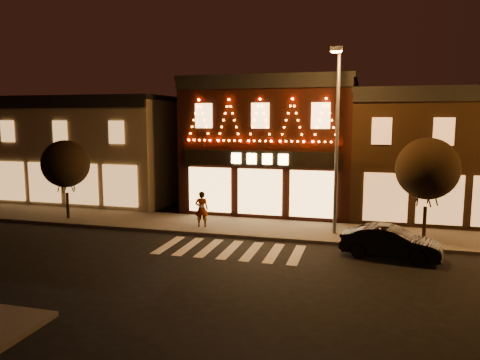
% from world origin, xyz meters
% --- Properties ---
extents(ground, '(120.00, 120.00, 0.00)m').
position_xyz_m(ground, '(0.00, 0.00, 0.00)').
color(ground, black).
rests_on(ground, ground).
extents(sidewalk_far, '(44.00, 4.00, 0.15)m').
position_xyz_m(sidewalk_far, '(2.00, 8.00, 0.07)').
color(sidewalk_far, '#47423D').
rests_on(sidewalk_far, ground).
extents(building_left, '(12.20, 8.28, 7.30)m').
position_xyz_m(building_left, '(-13.00, 13.99, 3.66)').
color(building_left, '#7B7157').
rests_on(building_left, ground).
extents(building_pulp, '(10.20, 8.34, 8.30)m').
position_xyz_m(building_pulp, '(0.00, 13.98, 4.16)').
color(building_pulp, black).
rests_on(building_pulp, ground).
extents(building_right_a, '(9.20, 8.28, 7.50)m').
position_xyz_m(building_right_a, '(9.50, 13.99, 3.76)').
color(building_right_a, '#321F11').
rests_on(building_right_a, ground).
extents(streetlamp_mid, '(0.56, 2.03, 8.91)m').
position_xyz_m(streetlamp_mid, '(4.35, 7.47, 5.38)').
color(streetlamp_mid, '#59595E').
rests_on(streetlamp_mid, sidewalk_far).
extents(tree_left, '(2.68, 2.68, 4.49)m').
position_xyz_m(tree_left, '(-10.69, 7.19, 3.29)').
color(tree_left, black).
rests_on(tree_left, sidewalk_far).
extents(tree_right, '(2.89, 2.89, 4.83)m').
position_xyz_m(tree_right, '(8.54, 7.59, 3.53)').
color(tree_right, black).
rests_on(tree_right, sidewalk_far).
extents(dark_sedan, '(4.27, 2.17, 1.34)m').
position_xyz_m(dark_sedan, '(6.88, 4.65, 0.67)').
color(dark_sedan, black).
rests_on(dark_sedan, ground).
extents(pedestrian, '(0.79, 0.62, 1.90)m').
position_xyz_m(pedestrian, '(-2.54, 7.25, 1.10)').
color(pedestrian, gray).
rests_on(pedestrian, sidewalk_far).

